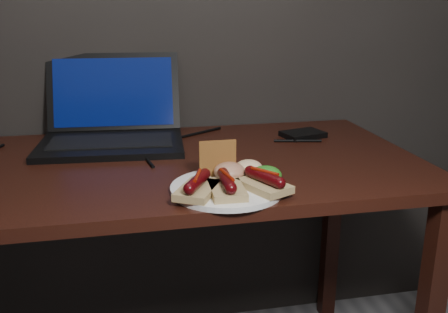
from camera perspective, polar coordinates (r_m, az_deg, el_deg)
name	(u,v)px	position (r m, az deg, el deg)	size (l,w,h in m)	color
desk	(154,194)	(1.33, -7.99, -4.23)	(1.40, 0.70, 0.75)	#35140D
laptop	(112,125)	(1.50, -12.65, 3.54)	(0.43, 0.38, 0.25)	black
hard_drive	(303,134)	(1.55, 9.00, 2.53)	(0.12, 0.09, 0.02)	black
desk_cables	(149,146)	(1.44, -8.53, 1.22)	(0.99, 0.36, 0.01)	black
plate	(227,188)	(1.09, 0.32, -3.66)	(0.25, 0.25, 0.01)	white
bread_sausage_left	(197,186)	(1.04, -3.05, -3.43)	(0.12, 0.13, 0.04)	tan
bread_sausage_center	(227,186)	(1.04, 0.31, -3.35)	(0.07, 0.12, 0.04)	tan
bread_sausage_right	(264,182)	(1.07, 4.64, -2.91)	(0.11, 0.13, 0.04)	tan
crispbread	(218,158)	(1.14, -0.73, -0.23)	(0.09, 0.01, 0.09)	#A6662D
salad_greens	(266,175)	(1.10, 4.81, -2.12)	(0.07, 0.07, 0.04)	#185310
salsa_mound	(230,171)	(1.12, 0.64, -1.70)	(0.07, 0.07, 0.04)	maroon
coleslaw_mound	(249,168)	(1.16, 2.84, -1.28)	(0.06, 0.06, 0.04)	beige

